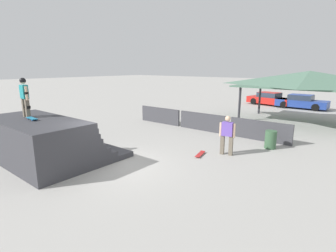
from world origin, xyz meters
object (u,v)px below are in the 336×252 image
Objects in this scene: skater_on_deck at (24,95)px; parked_car_blue at (301,102)px; bystander_walking at (227,133)px; trash_bin at (271,140)px; skateboard_on_ground at (200,154)px; skateboard_on_deck at (32,118)px; parked_car_red at (270,99)px.

skater_on_deck reaches higher than parked_car_blue.
skater_on_deck reaches higher than bystander_walking.
skateboard_on_ground is at bearing -124.76° from trash_bin.
skater_on_deck is 1.82× the size of skateboard_on_ground.
trash_bin is (1.19, 2.11, -0.53)m from bystander_walking.
parked_car_blue is (5.51, 21.70, -2.06)m from skater_on_deck.
parked_car_red is at bearing 91.39° from skateboard_on_deck.
trash_bin is at bearing -48.76° from skateboard_on_ground.
skater_on_deck is at bearing 29.44° from bystander_walking.
trash_bin is at bearing 50.32° from skater_on_deck.
skateboard_on_deck is 0.18× the size of parked_car_red.
trash_bin is at bearing -81.52° from parked_car_blue.
trash_bin is (6.63, 7.82, -1.38)m from skateboard_on_deck.
bystander_walking reaches higher than parked_car_red.
skater_on_deck is at bearing 117.94° from skateboard_on_ground.
skateboard_on_deck is at bearing -101.39° from parked_car_blue.
skateboard_on_deck is (0.73, -0.12, -0.86)m from skater_on_deck.
parked_car_blue is (-1.85, 14.00, 0.18)m from trash_bin.
skater_on_deck is 1.87× the size of trash_bin.
skateboard_on_ground is at bearing 52.81° from skateboard_on_deck.
parked_car_blue is at bearing 4.85° from parked_car_red.
bystander_walking is 1.97× the size of skateboard_on_ground.
skater_on_deck is 7.63m from skateboard_on_ground.
trash_bin is 14.12m from parked_car_blue.
skateboard_on_ground is (5.33, 4.79, -2.61)m from skater_on_deck.
trash_bin is at bearing -132.19° from bystander_walking.
trash_bin is 0.20× the size of parked_car_blue.
skateboard_on_ground is at bearing -89.62° from parked_car_blue.
trash_bin is at bearing 55.71° from skateboard_on_deck.
bystander_walking is 0.38× the size of parked_car_red.
skateboard_on_deck is at bearing -82.93° from parked_car_red.
skater_on_deck is at bearing -84.82° from parked_car_red.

